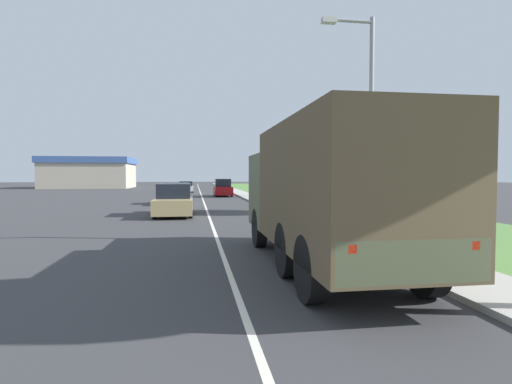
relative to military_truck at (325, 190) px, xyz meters
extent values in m
plane|color=#38383A|center=(-2.18, 30.63, -1.76)|extent=(180.00, 180.00, 0.00)
cube|color=silver|center=(-2.18, 30.63, -1.76)|extent=(0.12, 120.00, 0.00)
cube|color=#ADAAA3|center=(2.32, 30.63, -1.70)|extent=(1.80, 120.00, 0.12)
cube|color=#56843D|center=(6.72, 30.63, -1.75)|extent=(7.00, 120.00, 0.02)
cube|color=#545B3D|center=(0.00, 2.97, -0.11)|extent=(2.36, 2.19, 2.12)
cube|color=brown|center=(0.00, -0.93, 0.12)|extent=(2.36, 5.62, 2.59)
cube|color=#545B3D|center=(0.00, -3.69, -0.82)|extent=(2.24, 0.10, 0.60)
cube|color=red|center=(-0.89, -3.71, -0.62)|extent=(0.12, 0.06, 0.12)
cube|color=red|center=(0.89, -3.71, -0.62)|extent=(0.12, 0.06, 0.12)
cylinder|color=black|center=(-1.03, 2.87, -1.20)|extent=(0.30, 1.13, 1.13)
cylinder|color=black|center=(1.03, 2.87, -1.20)|extent=(0.30, 1.13, 1.13)
cylinder|color=black|center=(-1.03, -2.34, -1.20)|extent=(0.30, 1.13, 1.13)
cylinder|color=black|center=(1.03, -2.34, -1.20)|extent=(0.30, 1.13, 1.13)
cylinder|color=black|center=(-1.03, -0.65, -1.20)|extent=(0.30, 1.13, 1.13)
cylinder|color=black|center=(1.03, -0.65, -1.20)|extent=(0.30, 1.13, 1.13)
cube|color=tan|center=(-3.96, 12.57, -1.22)|extent=(1.90, 4.71, 0.74)
cube|color=black|center=(-3.96, 12.66, -0.48)|extent=(1.68, 2.12, 0.75)
cylinder|color=black|center=(-4.81, 14.08, -1.44)|extent=(0.20, 0.64, 0.64)
cylinder|color=black|center=(-3.11, 14.08, -1.44)|extent=(0.20, 0.64, 0.64)
cylinder|color=black|center=(-4.81, 11.06, -1.44)|extent=(0.20, 0.64, 0.64)
cylinder|color=black|center=(-3.11, 11.06, -1.44)|extent=(0.20, 0.64, 0.64)
cube|color=silver|center=(-4.17, 21.06, -1.25)|extent=(1.92, 4.33, 0.68)
cube|color=black|center=(-4.17, 21.14, -0.56)|extent=(1.69, 1.95, 0.70)
cylinder|color=black|center=(-5.03, 22.44, -1.44)|extent=(0.20, 0.64, 0.64)
cylinder|color=black|center=(-3.31, 22.44, -1.44)|extent=(0.20, 0.64, 0.64)
cylinder|color=black|center=(-5.03, 19.67, -1.44)|extent=(0.20, 0.64, 0.64)
cylinder|color=black|center=(-3.31, 19.67, -1.44)|extent=(0.20, 0.64, 0.64)
cube|color=maroon|center=(-0.06, 31.40, -1.20)|extent=(1.71, 4.05, 0.78)
cube|color=black|center=(-0.06, 31.49, -0.42)|extent=(1.51, 1.82, 0.78)
cylinder|color=black|center=(-0.82, 32.70, -1.44)|extent=(0.20, 0.64, 0.64)
cylinder|color=black|center=(0.70, 32.70, -1.44)|extent=(0.20, 0.64, 0.64)
cylinder|color=black|center=(-0.82, 30.11, -1.44)|extent=(0.20, 0.64, 0.64)
cylinder|color=black|center=(0.70, 30.11, -1.44)|extent=(0.20, 0.64, 0.64)
cube|color=silver|center=(-3.91, 41.37, -1.30)|extent=(1.77, 4.04, 0.57)
cube|color=black|center=(-3.91, 41.45, -0.71)|extent=(1.56, 1.82, 0.61)
cylinder|color=black|center=(-4.70, 42.66, -1.44)|extent=(0.20, 0.64, 0.64)
cylinder|color=black|center=(-3.13, 42.66, -1.44)|extent=(0.20, 0.64, 0.64)
cylinder|color=black|center=(-4.70, 40.08, -1.44)|extent=(0.20, 0.64, 0.64)
cylinder|color=black|center=(-3.13, 40.08, -1.44)|extent=(0.20, 0.64, 0.64)
cube|color=navy|center=(5.88, 6.62, -1.10)|extent=(2.08, 5.63, 0.84)
cube|color=black|center=(5.88, 8.26, -0.30)|extent=(1.92, 2.37, 0.76)
cube|color=navy|center=(5.88, 5.44, -0.62)|extent=(2.08, 3.27, 0.12)
cylinder|color=black|center=(4.96, 8.48, -1.36)|extent=(0.24, 0.76, 0.76)
cylinder|color=black|center=(6.80, 8.48, -1.36)|extent=(0.24, 0.76, 0.76)
cylinder|color=black|center=(4.96, 4.76, -1.36)|extent=(0.24, 0.76, 0.76)
cylinder|color=black|center=(6.80, 4.76, -1.36)|extent=(0.24, 0.76, 0.76)
cylinder|color=gray|center=(2.57, 3.23, 1.79)|extent=(0.14, 0.14, 6.87)
cylinder|color=gray|center=(1.87, 3.23, 5.07)|extent=(1.40, 0.11, 0.11)
cube|color=#B2B2AD|center=(1.17, 3.23, 5.04)|extent=(0.44, 0.24, 0.16)
cylinder|color=brown|center=(5.74, 12.03, 0.14)|extent=(0.36, 0.36, 3.76)
sphere|color=brown|center=(5.74, 12.03, 3.01)|extent=(3.60, 3.60, 3.60)
cylinder|color=brown|center=(5.29, 28.22, 0.12)|extent=(0.34, 0.34, 3.73)
sphere|color=brown|center=(5.29, 28.22, 2.70)|extent=(2.63, 2.63, 2.63)
cube|color=#B2A893|center=(-20.04, 61.26, 0.24)|extent=(13.22, 10.92, 4.01)
cube|color=#385693|center=(-20.04, 61.26, 2.74)|extent=(13.75, 11.36, 1.00)
camera|label=1|loc=(-2.91, -8.61, 0.34)|focal=28.00mm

